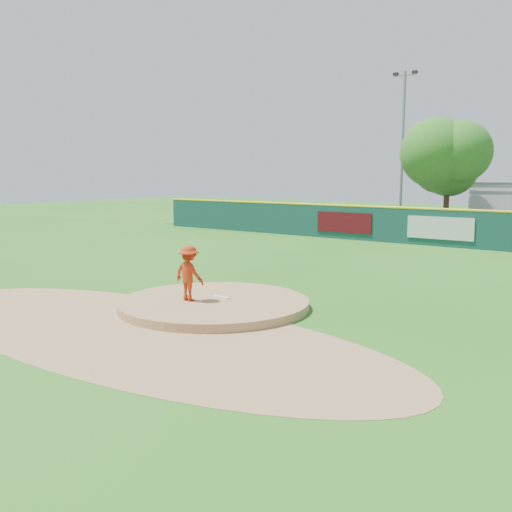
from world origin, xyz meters
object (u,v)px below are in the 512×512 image
Objects in this scene: pitcher at (189,273)px; playground_slide at (306,215)px; deciduous_tree at (448,163)px; light_pole_left at (403,143)px; van at (476,227)px.

pitcher is 0.49× the size of playground_slide.
pitcher is 25.79m from deciduous_tree.
deciduous_tree reaches higher than playground_slide.
pitcher reaches higher than playground_slide.
light_pole_left is at bearing 33.57° from playground_slide.
playground_slide is at bearing -146.43° from light_pole_left.
pitcher reaches higher than van.
playground_slide is 0.29× the size of light_pole_left.
van is 9.68m from light_pole_left.
deciduous_tree is (-1.51, 25.50, 3.51)m from pitcher.
light_pole_left reaches higher than deciduous_tree.
van is at bearing -91.46° from pitcher.
deciduous_tree reaches higher than van.
light_pole_left reaches higher than pitcher.
playground_slide is 8.55m from light_pole_left.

